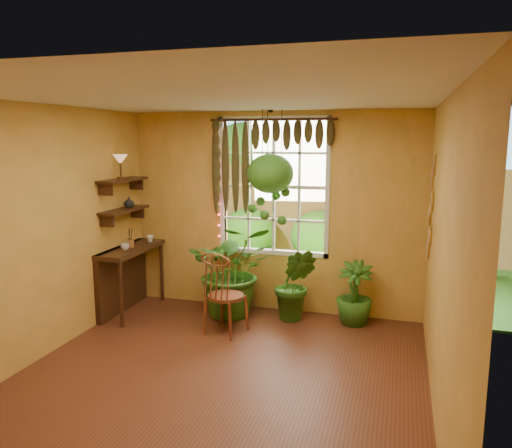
{
  "coord_description": "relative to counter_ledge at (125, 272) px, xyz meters",
  "views": [
    {
      "loc": [
        1.65,
        -4.2,
        2.34
      ],
      "look_at": [
        0.08,
        1.15,
        1.38
      ],
      "focal_mm": 35.0,
      "sensor_mm": 36.0,
      "label": 1
    }
  ],
  "objects": [
    {
      "name": "floor",
      "position": [
        1.91,
        -1.6,
        -0.55
      ],
      "size": [
        4.5,
        4.5,
        0.0
      ],
      "primitive_type": "plane",
      "color": "#5F2C1B",
      "rests_on": "ground"
    },
    {
      "name": "ceiling",
      "position": [
        1.91,
        -1.6,
        2.15
      ],
      "size": [
        4.5,
        4.5,
        0.0
      ],
      "primitive_type": "plane",
      "rotation": [
        3.14,
        0.0,
        0.0
      ],
      "color": "silver",
      "rests_on": "wall_back"
    },
    {
      "name": "wall_back",
      "position": [
        1.91,
        0.65,
        0.8
      ],
      "size": [
        4.0,
        0.0,
        4.0
      ],
      "primitive_type": "plane",
      "rotation": [
        1.57,
        0.0,
        0.0
      ],
      "color": "gold",
      "rests_on": "floor"
    },
    {
      "name": "wall_left",
      "position": [
        -0.09,
        -1.6,
        0.8
      ],
      "size": [
        0.0,
        4.5,
        4.5
      ],
      "primitive_type": "plane",
      "rotation": [
        1.57,
        0.0,
        1.57
      ],
      "color": "gold",
      "rests_on": "floor"
    },
    {
      "name": "wall_right",
      "position": [
        3.91,
        -1.6,
        0.8
      ],
      "size": [
        0.0,
        4.5,
        4.5
      ],
      "primitive_type": "plane",
      "rotation": [
        1.57,
        0.0,
        -1.57
      ],
      "color": "gold",
      "rests_on": "floor"
    },
    {
      "name": "window",
      "position": [
        1.91,
        0.68,
        1.15
      ],
      "size": [
        1.52,
        0.1,
        1.86
      ],
      "color": "white",
      "rests_on": "wall_back"
    },
    {
      "name": "valance_vine",
      "position": [
        1.82,
        0.56,
        1.73
      ],
      "size": [
        1.7,
        0.12,
        1.1
      ],
      "color": "#391B0F",
      "rests_on": "window"
    },
    {
      "name": "string_lights",
      "position": [
        1.15,
        0.59,
        1.2
      ],
      "size": [
        0.03,
        0.03,
        1.54
      ],
      "primitive_type": null,
      "color": "#FF2633",
      "rests_on": "window"
    },
    {
      "name": "wall_plates",
      "position": [
        3.89,
        0.19,
        1.0
      ],
      "size": [
        0.04,
        0.32,
        1.1
      ],
      "primitive_type": null,
      "color": "#FCEDCE",
      "rests_on": "wall_right"
    },
    {
      "name": "counter_ledge",
      "position": [
        0.0,
        0.0,
        0.0
      ],
      "size": [
        0.4,
        1.2,
        0.9
      ],
      "color": "#391B0F",
      "rests_on": "floor"
    },
    {
      "name": "shelf_lower",
      "position": [
        0.03,
        0.0,
        0.85
      ],
      "size": [
        0.25,
        0.9,
        0.04
      ],
      "primitive_type": "cube",
      "color": "#391B0F",
      "rests_on": "wall_left"
    },
    {
      "name": "shelf_upper",
      "position": [
        0.03,
        0.0,
        1.25
      ],
      "size": [
        0.25,
        0.9,
        0.04
      ],
      "primitive_type": "cube",
      "color": "#391B0F",
      "rests_on": "wall_left"
    },
    {
      "name": "backyard",
      "position": [
        2.15,
        5.27,
        0.73
      ],
      "size": [
        14.0,
        10.0,
        12.0
      ],
      "color": "#2C5418",
      "rests_on": "ground"
    },
    {
      "name": "windsor_chair",
      "position": [
        1.57,
        -0.39,
        -0.21
      ],
      "size": [
        0.53,
        0.55,
        1.17
      ],
      "rotation": [
        0.0,
        0.0,
        -0.25
      ],
      "color": "maroon",
      "rests_on": "floor"
    },
    {
      "name": "potted_plant_left",
      "position": [
        1.47,
        0.25,
        0.07
      ],
      "size": [
        1.38,
        1.28,
        1.25
      ],
      "primitive_type": "imported",
      "rotation": [
        0.0,
        0.0,
        0.32
      ],
      "color": "#1D4813",
      "rests_on": "floor"
    },
    {
      "name": "potted_plant_mid",
      "position": [
        2.3,
        0.3,
        -0.07
      ],
      "size": [
        0.55,
        0.45,
        0.96
      ],
      "primitive_type": "imported",
      "rotation": [
        0.0,
        0.0,
        0.05
      ],
      "color": "#1D4813",
      "rests_on": "floor"
    },
    {
      "name": "potted_plant_right",
      "position": [
        3.05,
        0.38,
        -0.15
      ],
      "size": [
        0.49,
        0.49,
        0.81
      ],
      "primitive_type": "imported",
      "rotation": [
        0.0,
        0.0,
        0.08
      ],
      "color": "#1D4813",
      "rests_on": "floor"
    },
    {
      "name": "hanging_basket",
      "position": [
        1.92,
        0.45,
        1.28
      ],
      "size": [
        0.6,
        0.6,
        1.48
      ],
      "color": "black",
      "rests_on": "ceiling"
    },
    {
      "name": "cup_a",
      "position": [
        0.13,
        -0.18,
        0.39
      ],
      "size": [
        0.14,
        0.14,
        0.09
      ],
      "primitive_type": "imported",
      "rotation": [
        0.0,
        0.0,
        -0.32
      ],
      "color": "silver",
      "rests_on": "counter_ledge"
    },
    {
      "name": "cup_b",
      "position": [
        0.19,
        0.39,
        0.39
      ],
      "size": [
        0.12,
        0.12,
        0.09
      ],
      "primitive_type": "imported",
      "rotation": [
        0.0,
        0.0,
        -0.23
      ],
      "color": "beige",
      "rests_on": "counter_ledge"
    },
    {
      "name": "brush_jar",
      "position": [
        0.11,
        -0.0,
        0.48
      ],
      "size": [
        0.09,
        0.09,
        0.32
      ],
      "color": "#94542B",
      "rests_on": "counter_ledge"
    },
    {
      "name": "shelf_vase",
      "position": [
        0.04,
        0.12,
        0.94
      ],
      "size": [
        0.16,
        0.16,
        0.15
      ],
      "primitive_type": "imported",
      "rotation": [
        0.0,
        0.0,
        -0.12
      ],
      "color": "#B2AD99",
      "rests_on": "shelf_lower"
    },
    {
      "name": "tiffany_lamp",
      "position": [
        0.05,
        -0.07,
        1.5
      ],
      "size": [
        0.19,
        0.19,
        0.32
      ],
      "color": "#573518",
      "rests_on": "shelf_upper"
    }
  ]
}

